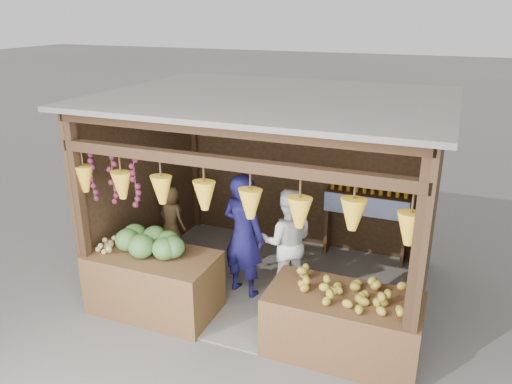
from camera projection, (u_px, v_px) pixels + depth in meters
ground at (271, 285)px, 7.05m from camera, size 80.00×80.00×0.00m
stall_structure at (269, 173)px, 6.45m from camera, size 4.30×3.30×2.66m
back_shelf at (367, 206)px, 7.50m from camera, size 1.25×0.32×1.32m
counter_left at (154, 282)px, 6.33m from camera, size 1.60×0.85×0.79m
counter_right at (342, 325)px, 5.54m from camera, size 1.68×0.85×0.73m
stool at (173, 255)px, 7.59m from camera, size 0.31×0.31×0.29m
man_standing at (243, 236)px, 6.56m from camera, size 0.71×0.56×1.72m
woman_standing at (287, 242)px, 6.64m from camera, size 0.87×0.77×1.50m
vendor_seated at (171, 217)px, 7.37m from camera, size 0.53×0.42×0.96m
melon_pile at (152, 240)px, 6.23m from camera, size 1.00×0.50×0.32m
tanfruit_pile at (109, 244)px, 6.33m from camera, size 0.34×0.40×0.13m
mango_pile at (350, 289)px, 5.33m from camera, size 1.40×0.64×0.22m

